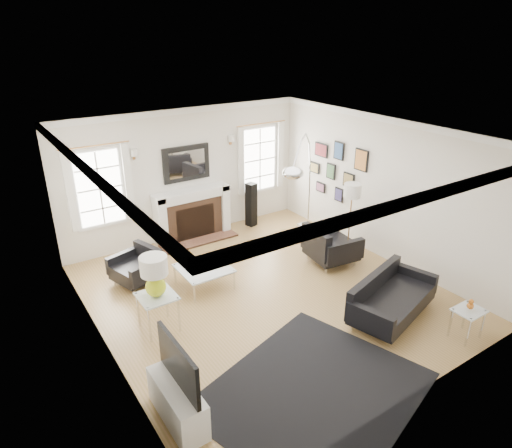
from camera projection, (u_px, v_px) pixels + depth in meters
floor at (266, 294)px, 7.99m from camera, size 6.00×6.00×0.00m
back_wall at (186, 174)px, 9.72m from camera, size 5.50×0.04×2.80m
front_wall at (418, 307)px, 5.14m from camera, size 5.50×0.04×2.80m
left_wall at (97, 265)px, 6.04m from camera, size 0.04×6.00×2.80m
right_wall at (383, 189)px, 8.83m from camera, size 0.04×6.00×2.80m
ceiling at (267, 135)px, 6.87m from camera, size 5.50×6.00×0.02m
crown_molding at (267, 139)px, 6.90m from camera, size 5.50×6.00×0.12m
fireplace at (193, 215)px, 9.90m from camera, size 1.70×0.69×1.11m
mantel_mirror at (186, 163)px, 9.59m from camera, size 1.05×0.07×0.75m
window_left at (99, 188)px, 8.72m from camera, size 1.24×0.15×1.62m
window_right at (259, 159)px, 10.60m from camera, size 1.24×0.15×1.62m
gallery_wall at (336, 167)px, 9.75m from camera, size 0.04×1.73×1.29m
tv_unit at (178, 397)px, 5.32m from camera, size 0.35×1.00×1.09m
area_rug at (314, 392)px, 5.84m from camera, size 3.24×2.94×0.01m
sofa at (389, 299)px, 7.28m from camera, size 1.86×1.21×0.56m
armchair_left at (138, 267)px, 8.24m from camera, size 0.91×0.97×0.54m
armchair_right at (329, 246)px, 8.89m from camera, size 0.97×1.06×0.65m
coffee_table at (204, 269)px, 8.08m from camera, size 0.86×0.86×0.38m
side_table_left at (157, 302)px, 6.87m from camera, size 0.55×0.55×0.60m
nesting_table at (468, 316)px, 6.74m from camera, size 0.44×0.37×0.48m
gourd_lamp at (154, 274)px, 6.68m from camera, size 0.41×0.41×0.66m
orange_vase at (471, 305)px, 6.65m from camera, size 0.10×0.10×0.16m
arc_floor_lamp at (302, 190)px, 8.86m from camera, size 1.80×1.67×2.55m
stick_floor_lamp at (352, 195)px, 8.57m from camera, size 0.33×0.33×1.61m
speaker_tower at (251, 205)px, 10.53m from camera, size 0.25×0.25×1.03m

